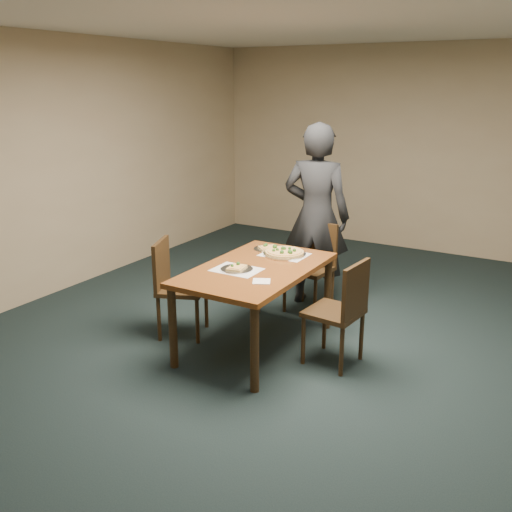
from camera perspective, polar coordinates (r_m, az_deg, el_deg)
The scene contains 13 objects.
ground at distance 4.98m, azimuth 2.60°, elevation -10.34°, with size 8.00×8.00×0.00m, color black.
room_shell at distance 4.46m, azimuth 2.90°, elevation 9.92°, with size 8.00×8.00×8.00m.
dining_table at distance 4.98m, azimuth 0.00°, elevation -2.11°, with size 0.90×1.50×0.75m.
chair_far at distance 5.92m, azimuth 5.73°, elevation -0.53°, with size 0.46×0.46×0.91m.
chair_left at distance 5.34m, azimuth -8.21°, elevation -2.59°, with size 0.55×0.55×0.91m.
chair_right at distance 4.76m, azimuth 8.63°, elevation -5.08°, with size 0.46×0.46×0.91m.
diner at distance 5.96m, azimuth 6.05°, elevation 4.00°, with size 0.70×0.46×1.92m, color black.
placemat_main at distance 5.31m, azimuth 2.87°, elevation 0.14°, with size 0.42×0.32×0.00m, color white.
placemat_near at distance 4.88m, azimuth -1.94°, elevation -1.38°, with size 0.40×0.30×0.00m, color white.
pizza_pan at distance 5.30m, azimuth 2.87°, elevation 0.36°, with size 0.40×0.40×0.07m.
slice_plate_near at distance 4.87m, azimuth -1.94°, elevation -1.24°, with size 0.28×0.28×0.06m.
slice_plate_far at distance 5.47m, azimuth 1.22°, elevation 0.79°, with size 0.28×0.28×0.06m.
napkin at distance 4.59m, azimuth 0.55°, elevation -2.55°, with size 0.14×0.14×0.01m, color white.
Camera 1 is at (2.04, -3.93, 2.29)m, focal length 40.00 mm.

